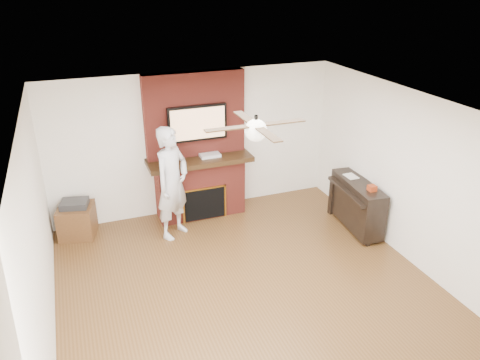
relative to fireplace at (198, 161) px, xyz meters
name	(u,v)px	position (x,y,z in m)	size (l,w,h in m)	color
room_shell	(255,213)	(0.00, -2.55, 0.25)	(5.36, 5.86, 2.86)	#533518
fireplace	(198,161)	(0.00, 0.00, 0.00)	(1.78, 0.64, 2.50)	maroon
tv	(198,123)	(0.00, -0.05, 0.68)	(1.00, 0.08, 0.60)	black
ceiling_fan	(256,129)	(0.00, -2.55, 1.34)	(1.21, 1.21, 0.31)	black
person	(172,183)	(-0.60, -0.60, -0.07)	(0.68, 0.45, 1.85)	silver
side_table	(77,219)	(-2.09, -0.07, -0.71)	(0.66, 0.66, 0.62)	#503017
piano	(356,203)	(2.30, -1.44, -0.55)	(0.59, 1.30, 0.92)	black
cable_box	(210,155)	(0.18, -0.10, 0.11)	(0.35, 0.20, 0.05)	silver
candle_orange	(196,216)	(-0.14, -0.23, -0.94)	(0.07, 0.07, 0.12)	orange
candle_green	(204,215)	(-0.01, -0.23, -0.94)	(0.08, 0.08, 0.10)	#43712D
candle_cream	(213,212)	(0.18, -0.19, -0.95)	(0.08, 0.08, 0.09)	beige
candle_blue	(217,212)	(0.26, -0.21, -0.95)	(0.06, 0.06, 0.09)	#305390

